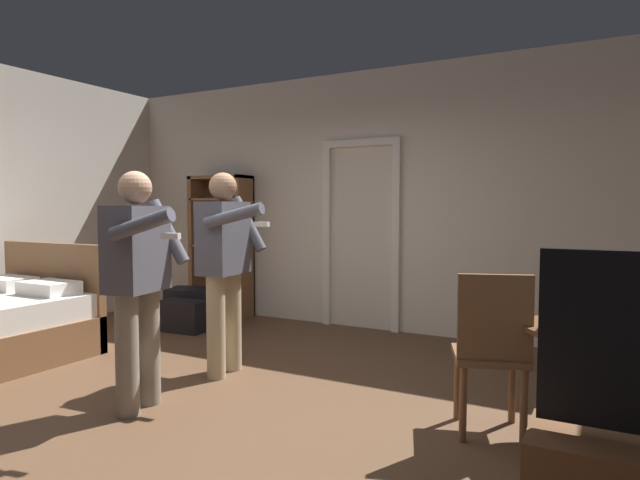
{
  "coord_description": "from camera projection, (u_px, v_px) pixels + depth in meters",
  "views": [
    {
      "loc": [
        2.54,
        -2.83,
        1.37
      ],
      "look_at": [
        0.82,
        0.38,
        1.15
      ],
      "focal_mm": 30.25,
      "sensor_mm": 36.0,
      "label": 1
    }
  ],
  "objects": [
    {
      "name": "laptop",
      "position": [
        580.0,
        318.0,
        3.01
      ],
      "size": [
        0.35,
        0.36,
        0.15
      ],
      "color": "black",
      "rests_on": "side_table"
    },
    {
      "name": "ground_plane",
      "position": [
        192.0,
        403.0,
        3.77
      ],
      "size": [
        7.0,
        7.0,
        0.0
      ],
      "primitive_type": "plane",
      "color": "brown"
    },
    {
      "name": "bottle_on_table",
      "position": [
        616.0,
        312.0,
        2.89
      ],
      "size": [
        0.06,
        0.06,
        0.27
      ],
      "color": "#39542F",
      "rests_on": "side_table"
    },
    {
      "name": "person_striped_shirt",
      "position": [
        225.0,
        258.0,
        4.38
      ],
      "size": [
        0.74,
        0.61,
        1.65
      ],
      "color": "tan",
      "rests_on": "ground_plane"
    },
    {
      "name": "side_table",
      "position": [
        586.0,
        365.0,
        3.05
      ],
      "size": [
        0.71,
        0.71,
        0.7
      ],
      "color": "brown",
      "rests_on": "ground_plane"
    },
    {
      "name": "person_blue_shirt",
      "position": [
        138.0,
        274.0,
        3.6
      ],
      "size": [
        0.71,
        0.6,
        1.61
      ],
      "color": "gray",
      "rests_on": "ground_plane"
    },
    {
      "name": "suitcase_small",
      "position": [
        184.0,
        316.0,
        5.96
      ],
      "size": [
        0.55,
        0.33,
        0.34
      ],
      "primitive_type": "cube",
      "rotation": [
        0.0,
        0.0,
        0.07
      ],
      "color": "black",
      "rests_on": "ground_plane"
    },
    {
      "name": "bookshelf",
      "position": [
        223.0,
        240.0,
        6.83
      ],
      "size": [
        0.81,
        0.32,
        1.76
      ],
      "color": "brown",
      "rests_on": "ground_plane"
    },
    {
      "name": "wall_back",
      "position": [
        358.0,
        201.0,
        6.16
      ],
      "size": [
        6.6,
        0.12,
        2.89
      ],
      "primitive_type": "cube",
      "color": "silver",
      "rests_on": "ground_plane"
    },
    {
      "name": "wooden_chair",
      "position": [
        492.0,
        347.0,
        3.19
      ],
      "size": [
        0.54,
        0.54,
        0.99
      ],
      "color": "brown",
      "rests_on": "ground_plane"
    },
    {
      "name": "doorway_frame",
      "position": [
        361.0,
        221.0,
        6.06
      ],
      "size": [
        0.93,
        0.08,
        2.13
      ],
      "color": "white",
      "rests_on": "ground_plane"
    },
    {
      "name": "suitcase_dark",
      "position": [
        192.0,
        305.0,
        6.4
      ],
      "size": [
        0.63,
        0.51,
        0.41
      ],
      "primitive_type": "cube",
      "rotation": [
        0.0,
        0.0,
        0.27
      ],
      "color": "black",
      "rests_on": "ground_plane"
    }
  ]
}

